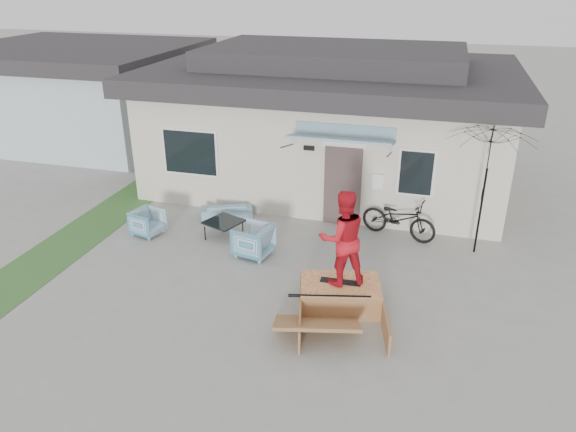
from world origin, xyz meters
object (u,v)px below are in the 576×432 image
(skater, at_px, (343,237))
(coffee_table, at_px, (224,228))
(armchair_right, at_px, (253,239))
(bicycle, at_px, (399,214))
(patio_umbrella, at_px, (485,183))
(skate_ramp, at_px, (340,295))
(skateboard, at_px, (341,281))
(loveseat, at_px, (227,208))
(armchair_left, at_px, (148,221))

(skater, bearing_deg, coffee_table, -62.22)
(armchair_right, distance_m, bicycle, 3.68)
(armchair_right, bearing_deg, bicycle, 131.44)
(patio_umbrella, bearing_deg, skate_ramp, -130.23)
(armchair_right, relative_size, skateboard, 1.03)
(loveseat, height_order, patio_umbrella, patio_umbrella)
(armchair_left, height_order, coffee_table, armchair_left)
(bicycle, bearing_deg, coffee_table, 120.79)
(skate_ramp, xyz_separation_m, skater, (-0.01, 0.05, 1.27))
(skate_ramp, distance_m, skateboard, 0.29)
(skate_ramp, bearing_deg, loveseat, 124.26)
(armchair_left, bearing_deg, armchair_right, -82.02)
(armchair_right, relative_size, skater, 0.43)
(coffee_table, bearing_deg, patio_umbrella, 7.47)
(skateboard, distance_m, skater, 0.98)
(coffee_table, xyz_separation_m, skateboard, (3.38, -2.29, 0.34))
(coffee_table, distance_m, skate_ramp, 4.12)
(loveseat, height_order, armchair_right, armchair_right)
(bicycle, distance_m, skater, 3.62)
(loveseat, distance_m, armchair_right, 2.33)
(bicycle, height_order, skate_ramp, bicycle)
(bicycle, distance_m, skate_ramp, 3.56)
(armchair_left, bearing_deg, coffee_table, -62.77)
(skateboard, bearing_deg, bicycle, 74.14)
(loveseat, bearing_deg, armchair_left, 21.54)
(skate_ramp, bearing_deg, patio_umbrella, 36.40)
(armchair_left, relative_size, skate_ramp, 0.35)
(armchair_left, height_order, skateboard, armchair_left)
(coffee_table, xyz_separation_m, skater, (3.38, -2.29, 1.32))
(coffee_table, height_order, skater, skater)
(armchair_left, height_order, patio_umbrella, patio_umbrella)
(coffee_table, bearing_deg, armchair_left, -167.11)
(skateboard, bearing_deg, coffee_table, 143.65)
(loveseat, bearing_deg, skateboard, 114.39)
(armchair_right, xyz_separation_m, patio_umbrella, (5.00, 1.55, 1.34))
(bicycle, distance_m, patio_umbrella, 2.19)
(armchair_left, bearing_deg, loveseat, -30.55)
(loveseat, distance_m, skate_ramp, 5.09)
(armchair_right, distance_m, skate_ramp, 2.84)
(armchair_left, distance_m, patio_umbrella, 8.13)
(skater, bearing_deg, patio_umbrella, -158.99)
(coffee_table, bearing_deg, skater, -34.05)
(armchair_left, xyz_separation_m, skate_ramp, (5.27, -1.91, -0.10))
(patio_umbrella, relative_size, skateboard, 2.75)
(patio_umbrella, relative_size, skater, 1.15)
(armchair_left, distance_m, skate_ramp, 5.61)
(armchair_left, xyz_separation_m, armchair_right, (2.92, -0.33, 0.06))
(armchair_right, xyz_separation_m, skate_ramp, (2.35, -1.58, -0.15))
(loveseat, xyz_separation_m, armchair_left, (-1.51, -1.52, 0.09))
(coffee_table, height_order, patio_umbrella, patio_umbrella)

